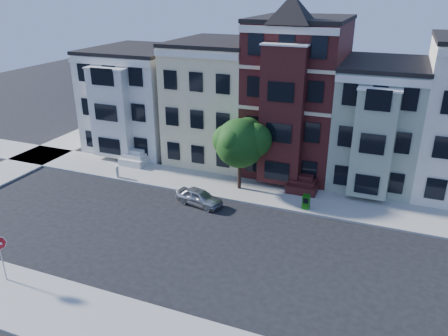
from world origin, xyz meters
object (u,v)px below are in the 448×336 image
at_px(fire_hydrant, 117,173).
at_px(stop_sign, 1,256).
at_px(newspaper_box, 306,202).
at_px(parked_car, 199,197).
at_px(street_tree, 240,146).

height_order(fire_hydrant, stop_sign, stop_sign).
bearing_deg(newspaper_box, fire_hydrant, -173.76).
xyz_separation_m(parked_car, fire_hydrant, (-8.04, 1.65, -0.06)).
bearing_deg(parked_car, street_tree, -16.93).
distance_m(street_tree, newspaper_box, 6.31).
height_order(newspaper_box, fire_hydrant, newspaper_box).
height_order(street_tree, fire_hydrant, street_tree).
bearing_deg(street_tree, parked_car, -117.78).
bearing_deg(newspaper_box, stop_sign, -128.10).
bearing_deg(stop_sign, newspaper_box, 22.53).
relative_size(street_tree, stop_sign, 2.27).
height_order(parked_car, stop_sign, stop_sign).
xyz_separation_m(street_tree, newspaper_box, (5.44, -1.43, -2.85)).
height_order(street_tree, newspaper_box, street_tree).
bearing_deg(fire_hydrant, street_tree, 10.01).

